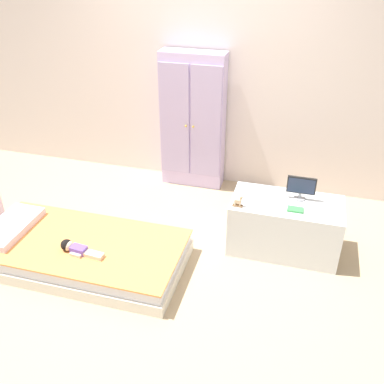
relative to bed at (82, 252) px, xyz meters
The scene contains 10 objects.
ground_plane 0.69m from the bed, 20.18° to the left, with size 10.00×10.00×0.02m, color tan.
back_wall 2.28m from the bed, 70.68° to the left, with size 6.40×0.05×2.70m, color silver.
bed is the anchor object (origin of this frame).
pillow 0.70m from the bed, behind, with size 0.32×0.63×0.06m, color silver.
doll 0.20m from the bed, 83.01° to the right, with size 0.39×0.14×0.10m.
wardrobe 1.85m from the bed, 71.70° to the left, with size 0.68×0.26×1.49m.
tv_stand 1.80m from the bed, 21.91° to the left, with size 0.96×0.50×0.50m, color silver.
tv_monitor 1.98m from the bed, 23.21° to the left, with size 0.25×0.10×0.21m.
rocking_horse_toy 1.43m from the bed, 21.32° to the left, with size 0.09×0.04×0.11m.
book_green 1.87m from the bed, 17.80° to the left, with size 0.13×0.08×0.02m, color #429E51.
Camera 1 is at (1.08, -2.82, 2.50)m, focal length 40.47 mm.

